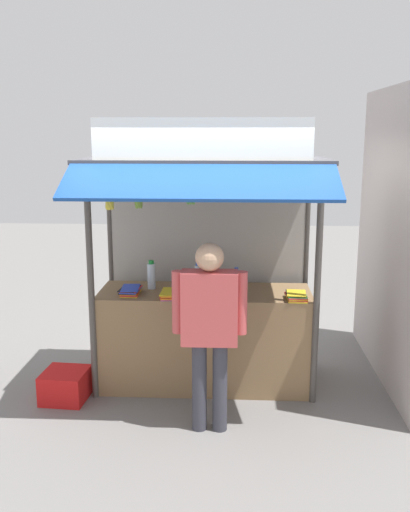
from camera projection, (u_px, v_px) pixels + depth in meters
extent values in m
plane|color=slate|center=(205.00, 383.00, 5.70)|extent=(20.00, 20.00, 0.00)
cube|color=olive|center=(205.00, 338.00, 5.59)|extent=(2.05, 0.71, 0.95)
cylinder|color=#4C4742|center=(91.00, 285.00, 5.17)|extent=(0.06, 0.06, 2.19)
cylinder|color=#4C4742|center=(317.00, 288.00, 5.06)|extent=(0.06, 0.06, 2.19)
cylinder|color=#4C4742|center=(111.00, 264.00, 6.02)|extent=(0.06, 0.06, 2.19)
cylinder|color=#4C4742|center=(305.00, 266.00, 5.92)|extent=(0.06, 0.06, 2.19)
cube|color=#B7B2A8|center=(208.00, 267.00, 5.98)|extent=(2.01, 0.04, 2.14)
cube|color=#3F3F44|center=(205.00, 160.00, 5.21)|extent=(2.25, 1.08, 0.04)
cube|color=#194799|center=(200.00, 182.00, 4.47)|extent=(2.21, 0.51, 0.26)
cube|color=white|center=(202.00, 139.00, 4.69)|extent=(1.84, 0.04, 0.35)
cylinder|color=#59544C|center=(202.00, 174.00, 4.80)|extent=(1.94, 0.02, 0.02)
cylinder|color=silver|center=(236.00, 280.00, 5.52)|extent=(0.06, 0.06, 0.20)
cylinder|color=blue|center=(236.00, 269.00, 5.50)|extent=(0.04, 0.04, 0.03)
cylinder|color=silver|center=(198.00, 276.00, 5.66)|extent=(0.07, 0.07, 0.21)
cylinder|color=blue|center=(198.00, 264.00, 5.63)|extent=(0.04, 0.04, 0.03)
cylinder|color=silver|center=(151.00, 276.00, 5.56)|extent=(0.08, 0.08, 0.25)
cylinder|color=#198C33|center=(151.00, 262.00, 5.53)|extent=(0.05, 0.05, 0.03)
cube|color=purple|center=(171.00, 296.00, 5.31)|extent=(0.21, 0.31, 0.01)
cube|color=orange|center=(171.00, 295.00, 5.30)|extent=(0.20, 0.30, 0.01)
cube|color=red|center=(171.00, 294.00, 5.31)|extent=(0.19, 0.29, 0.01)
cube|color=orange|center=(171.00, 293.00, 5.31)|extent=(0.21, 0.30, 0.01)
cube|color=orange|center=(172.00, 293.00, 5.29)|extent=(0.20, 0.30, 0.01)
cube|color=yellow|center=(171.00, 292.00, 5.29)|extent=(0.19, 0.29, 0.01)
cube|color=yellow|center=(131.00, 294.00, 5.40)|extent=(0.16, 0.27, 0.01)
cube|color=red|center=(131.00, 292.00, 5.40)|extent=(0.17, 0.28, 0.01)
cube|color=orange|center=(131.00, 291.00, 5.40)|extent=(0.16, 0.27, 0.01)
cube|color=black|center=(130.00, 291.00, 5.39)|extent=(0.17, 0.28, 0.01)
cube|color=blue|center=(131.00, 290.00, 5.38)|extent=(0.18, 0.28, 0.01)
cube|color=red|center=(131.00, 289.00, 5.39)|extent=(0.18, 0.28, 0.01)
cube|color=black|center=(129.00, 288.00, 5.38)|extent=(0.19, 0.29, 0.01)
cube|color=blue|center=(130.00, 288.00, 5.38)|extent=(0.18, 0.28, 0.01)
cube|color=green|center=(217.00, 293.00, 5.42)|extent=(0.22, 0.26, 0.01)
cube|color=yellow|center=(216.00, 292.00, 5.42)|extent=(0.24, 0.27, 0.01)
cube|color=white|center=(216.00, 291.00, 5.41)|extent=(0.25, 0.28, 0.01)
cube|color=green|center=(217.00, 290.00, 5.41)|extent=(0.22, 0.26, 0.01)
cube|color=green|center=(217.00, 289.00, 5.41)|extent=(0.25, 0.28, 0.01)
cube|color=orange|center=(217.00, 288.00, 5.41)|extent=(0.24, 0.27, 0.01)
cube|color=red|center=(218.00, 287.00, 5.40)|extent=(0.23, 0.27, 0.01)
cube|color=green|center=(218.00, 286.00, 5.40)|extent=(0.23, 0.26, 0.01)
cube|color=orange|center=(216.00, 285.00, 5.41)|extent=(0.25, 0.28, 0.01)
cube|color=yellow|center=(297.00, 299.00, 5.21)|extent=(0.18, 0.23, 0.01)
cube|color=red|center=(297.00, 298.00, 5.21)|extent=(0.18, 0.23, 0.01)
cube|color=yellow|center=(296.00, 297.00, 5.21)|extent=(0.20, 0.25, 0.01)
cube|color=red|center=(296.00, 296.00, 5.20)|extent=(0.19, 0.24, 0.01)
cube|color=green|center=(297.00, 295.00, 5.20)|extent=(0.17, 0.23, 0.01)
cube|color=black|center=(296.00, 294.00, 5.20)|extent=(0.18, 0.24, 0.01)
cube|color=yellow|center=(296.00, 293.00, 5.19)|extent=(0.19, 0.24, 0.01)
cylinder|color=#332D23|center=(138.00, 183.00, 4.85)|extent=(0.01, 0.01, 0.12)
cylinder|color=olive|center=(138.00, 192.00, 4.86)|extent=(0.04, 0.04, 0.04)
ellipsoid|color=olive|center=(141.00, 201.00, 4.88)|extent=(0.04, 0.07, 0.14)
ellipsoid|color=olive|center=(140.00, 201.00, 4.89)|extent=(0.06, 0.06, 0.14)
ellipsoid|color=olive|center=(139.00, 201.00, 4.90)|extent=(0.07, 0.04, 0.14)
ellipsoid|color=olive|center=(138.00, 201.00, 4.90)|extent=(0.07, 0.05, 0.14)
ellipsoid|color=olive|center=(137.00, 201.00, 4.89)|extent=(0.05, 0.06, 0.14)
ellipsoid|color=olive|center=(136.00, 201.00, 4.87)|extent=(0.05, 0.07, 0.14)
ellipsoid|color=olive|center=(137.00, 201.00, 4.86)|extent=(0.08, 0.05, 0.14)
ellipsoid|color=olive|center=(139.00, 201.00, 4.86)|extent=(0.08, 0.04, 0.14)
ellipsoid|color=olive|center=(140.00, 201.00, 4.87)|extent=(0.05, 0.06, 0.14)
cylinder|color=#332D23|center=(191.00, 180.00, 4.82)|extent=(0.01, 0.01, 0.07)
cylinder|color=olive|center=(191.00, 187.00, 4.83)|extent=(0.04, 0.04, 0.04)
ellipsoid|color=#66A745|center=(193.00, 197.00, 4.85)|extent=(0.03, 0.06, 0.15)
ellipsoid|color=#66A745|center=(192.00, 196.00, 4.86)|extent=(0.07, 0.05, 0.15)
ellipsoid|color=#66A745|center=(190.00, 196.00, 4.86)|extent=(0.07, 0.05, 0.15)
ellipsoid|color=#66A745|center=(188.00, 196.00, 4.85)|extent=(0.03, 0.08, 0.15)
ellipsoid|color=#66A745|center=(189.00, 197.00, 4.83)|extent=(0.07, 0.06, 0.15)
ellipsoid|color=#66A745|center=(192.00, 197.00, 4.83)|extent=(0.07, 0.05, 0.15)
cylinder|color=#332D23|center=(109.00, 183.00, 4.86)|extent=(0.01, 0.01, 0.13)
cylinder|color=olive|center=(109.00, 193.00, 4.88)|extent=(0.04, 0.04, 0.04)
ellipsoid|color=yellow|center=(112.00, 202.00, 4.90)|extent=(0.04, 0.07, 0.15)
ellipsoid|color=yellow|center=(111.00, 202.00, 4.91)|extent=(0.07, 0.07, 0.15)
ellipsoid|color=yellow|center=(110.00, 201.00, 4.91)|extent=(0.08, 0.04, 0.15)
ellipsoid|color=yellow|center=(108.00, 201.00, 4.91)|extent=(0.08, 0.07, 0.15)
ellipsoid|color=yellow|center=(108.00, 202.00, 4.90)|extent=(0.05, 0.07, 0.15)
ellipsoid|color=yellow|center=(108.00, 202.00, 4.89)|extent=(0.05, 0.07, 0.15)
ellipsoid|color=yellow|center=(108.00, 202.00, 4.88)|extent=(0.08, 0.06, 0.15)
ellipsoid|color=yellow|center=(110.00, 202.00, 4.87)|extent=(0.08, 0.05, 0.15)
ellipsoid|color=yellow|center=(111.00, 202.00, 4.88)|extent=(0.07, 0.07, 0.15)
cylinder|color=#383842|center=(199.00, 387.00, 4.73)|extent=(0.12, 0.12, 0.77)
cylinder|color=#383842|center=(220.00, 387.00, 4.72)|extent=(0.12, 0.12, 0.77)
cube|color=#CC4C4C|center=(209.00, 308.00, 4.58)|extent=(0.46, 0.20, 0.61)
cylinder|color=#CC4C4C|center=(178.00, 302.00, 4.58)|extent=(0.10, 0.10, 0.52)
cylinder|color=#CC4C4C|center=(241.00, 303.00, 4.56)|extent=(0.10, 0.10, 0.52)
sphere|color=tan|center=(210.00, 257.00, 4.49)|extent=(0.23, 0.23, 0.23)
cube|color=red|center=(65.00, 385.00, 5.32)|extent=(0.43, 0.43, 0.28)
cube|color=beige|center=(396.00, 237.00, 5.58)|extent=(0.20, 2.40, 2.90)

